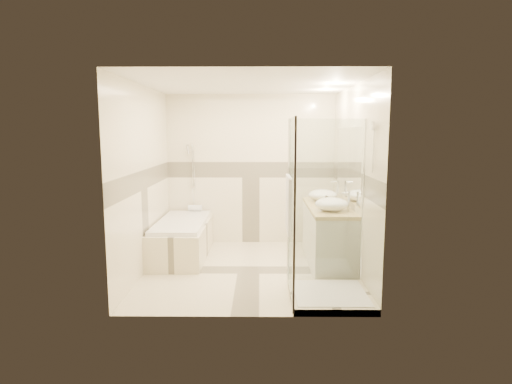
{
  "coord_description": "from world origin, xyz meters",
  "views": [
    {
      "loc": [
        0.16,
        -5.67,
        1.89
      ],
      "look_at": [
        0.1,
        0.25,
        1.05
      ],
      "focal_mm": 30.0,
      "sensor_mm": 36.0,
      "label": 1
    }
  ],
  "objects_px": {
    "shower_enclosure": "(319,255)",
    "vessel_sink_far": "(332,204)",
    "amenity_bottle_a": "(328,201)",
    "amenity_bottle_b": "(326,200)",
    "bathtub": "(182,237)",
    "vanity": "(328,235)",
    "vessel_sink_near": "(323,195)"
  },
  "relations": [
    {
      "from": "vanity",
      "to": "shower_enclosure",
      "type": "distance_m",
      "value": 1.31
    },
    {
      "from": "bathtub",
      "to": "vanity",
      "type": "relative_size",
      "value": 1.05
    },
    {
      "from": "shower_enclosure",
      "to": "vessel_sink_near",
      "type": "bearing_deg",
      "value": 80.9
    },
    {
      "from": "bathtub",
      "to": "vessel_sink_near",
      "type": "distance_m",
      "value": 2.22
    },
    {
      "from": "bathtub",
      "to": "vessel_sink_near",
      "type": "height_order",
      "value": "vessel_sink_near"
    },
    {
      "from": "vanity",
      "to": "vessel_sink_near",
      "type": "height_order",
      "value": "vessel_sink_near"
    },
    {
      "from": "vanity",
      "to": "amenity_bottle_b",
      "type": "bearing_deg",
      "value": 103.24
    },
    {
      "from": "shower_enclosure",
      "to": "bathtub",
      "type": "bearing_deg",
      "value": 138.9
    },
    {
      "from": "amenity_bottle_a",
      "to": "amenity_bottle_b",
      "type": "distance_m",
      "value": 0.14
    },
    {
      "from": "amenity_bottle_b",
      "to": "vessel_sink_far",
      "type": "bearing_deg",
      "value": -90.0
    },
    {
      "from": "bathtub",
      "to": "vessel_sink_near",
      "type": "relative_size",
      "value": 3.96
    },
    {
      "from": "vessel_sink_far",
      "to": "amenity_bottle_b",
      "type": "xyz_separation_m",
      "value": [
        0.0,
        0.48,
        -0.02
      ]
    },
    {
      "from": "vanity",
      "to": "vessel_sink_far",
      "type": "distance_m",
      "value": 0.65
    },
    {
      "from": "vessel_sink_far",
      "to": "bathtub",
      "type": "bearing_deg",
      "value": 160.77
    },
    {
      "from": "vessel_sink_far",
      "to": "amenity_bottle_a",
      "type": "distance_m",
      "value": 0.33
    },
    {
      "from": "vessel_sink_near",
      "to": "amenity_bottle_a",
      "type": "bearing_deg",
      "value": -90.0
    },
    {
      "from": "amenity_bottle_b",
      "to": "vessel_sink_near",
      "type": "bearing_deg",
      "value": 90.0
    },
    {
      "from": "vessel_sink_far",
      "to": "amenity_bottle_b",
      "type": "relative_size",
      "value": 3.36
    },
    {
      "from": "vessel_sink_near",
      "to": "vanity",
      "type": "bearing_deg",
      "value": -87.35
    },
    {
      "from": "vanity",
      "to": "amenity_bottle_b",
      "type": "relative_size",
      "value": 12.37
    },
    {
      "from": "vanity",
      "to": "shower_enclosure",
      "type": "relative_size",
      "value": 0.79
    },
    {
      "from": "bathtub",
      "to": "vessel_sink_far",
      "type": "distance_m",
      "value": 2.34
    },
    {
      "from": "vessel_sink_far",
      "to": "vanity",
      "type": "bearing_deg",
      "value": 87.09
    },
    {
      "from": "amenity_bottle_a",
      "to": "amenity_bottle_b",
      "type": "xyz_separation_m",
      "value": [
        0.0,
        0.14,
        -0.01
      ]
    },
    {
      "from": "shower_enclosure",
      "to": "vessel_sink_far",
      "type": "bearing_deg",
      "value": 72.73
    },
    {
      "from": "shower_enclosure",
      "to": "amenity_bottle_b",
      "type": "height_order",
      "value": "shower_enclosure"
    },
    {
      "from": "amenity_bottle_a",
      "to": "bathtub",
      "type": "bearing_deg",
      "value": 169.11
    },
    {
      "from": "bathtub",
      "to": "vanity",
      "type": "xyz_separation_m",
      "value": [
        2.15,
        -0.35,
        0.12
      ]
    },
    {
      "from": "bathtub",
      "to": "amenity_bottle_b",
      "type": "xyz_separation_m",
      "value": [
        2.13,
        -0.27,
        0.61
      ]
    },
    {
      "from": "amenity_bottle_a",
      "to": "vessel_sink_far",
      "type": "bearing_deg",
      "value": -90.0
    },
    {
      "from": "bathtub",
      "to": "vessel_sink_far",
      "type": "height_order",
      "value": "vessel_sink_far"
    },
    {
      "from": "shower_enclosure",
      "to": "amenity_bottle_b",
      "type": "xyz_separation_m",
      "value": [
        0.27,
        1.36,
        0.41
      ]
    }
  ]
}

